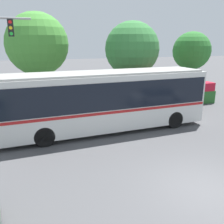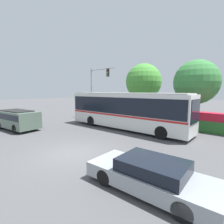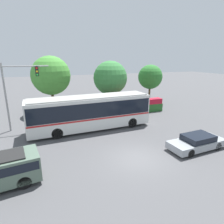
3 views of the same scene
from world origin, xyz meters
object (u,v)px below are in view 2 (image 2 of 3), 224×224
city_bus (126,108)px  street_tree_centre (196,82)px  suv_left_lane (17,118)px  traffic_light_pole (96,86)px  sedan_foreground (150,175)px  street_tree_left (143,82)px

city_bus → street_tree_centre: street_tree_centre is taller
city_bus → suv_left_lane: city_bus is taller
city_bus → traffic_light_pole: 7.37m
sedan_foreground → street_tree_left: bearing=-60.5°
city_bus → suv_left_lane: (-7.28, -6.86, -0.88)m
city_bus → traffic_light_pole: bearing=158.2°
sedan_foreground → city_bus: bearing=-50.5°
suv_left_lane → street_tree_left: bearing=-113.8°
sedan_foreground → street_tree_left: size_ratio=0.66×
street_tree_centre → traffic_light_pole: bearing=-162.1°
sedan_foreground → traffic_light_pole: bearing=-39.0°
street_tree_centre → sedan_foreground: bearing=-79.8°
traffic_light_pole → street_tree_left: street_tree_left is taller
street_tree_left → traffic_light_pole: bearing=-123.9°
suv_left_lane → street_tree_centre: size_ratio=0.75×
traffic_light_pole → street_tree_centre: (10.85, 3.51, 0.17)m
suv_left_lane → street_tree_left: street_tree_left is taller
suv_left_lane → street_tree_centre: 17.52m
suv_left_lane → traffic_light_pole: (0.69, 9.24, 3.17)m
sedan_foreground → street_tree_centre: (-2.34, 13.06, 3.82)m
traffic_light_pole → street_tree_left: size_ratio=0.90×
traffic_light_pole → sedan_foreground: bearing=-35.9°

